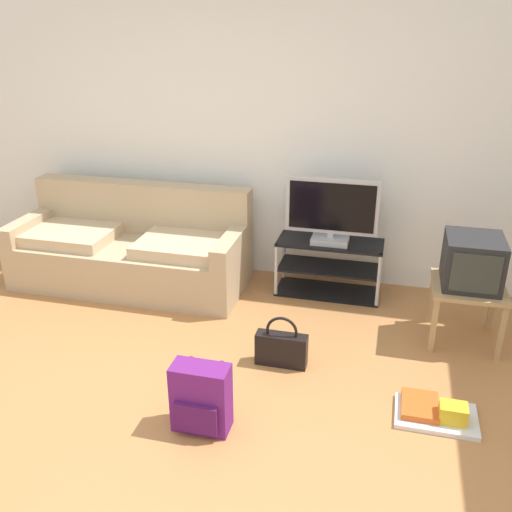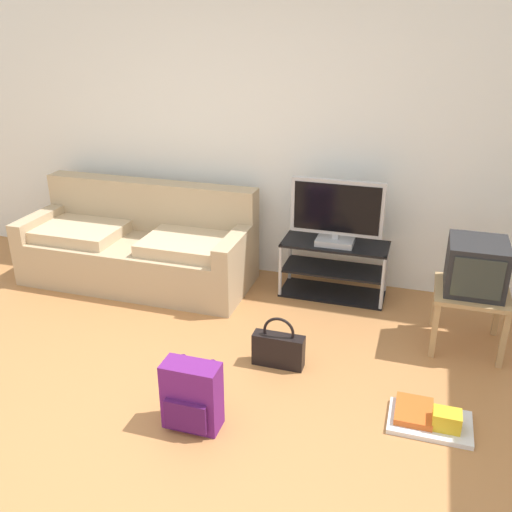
% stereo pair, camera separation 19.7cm
% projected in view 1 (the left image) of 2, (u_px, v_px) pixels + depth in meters
% --- Properties ---
extents(ground_plane, '(9.00, 9.80, 0.02)m').
position_uv_depth(ground_plane, '(160.00, 443.00, 3.18)').
color(ground_plane, '#B27542').
extents(wall_back, '(9.00, 0.10, 2.70)m').
position_uv_depth(wall_back, '(262.00, 126.00, 4.83)').
color(wall_back, white).
rests_on(wall_back, ground_plane).
extents(couch, '(2.03, 0.83, 0.85)m').
position_uv_depth(couch, '(133.00, 249.00, 4.98)').
color(couch, tan).
rests_on(couch, ground_plane).
extents(tv_stand, '(0.89, 0.37, 0.48)m').
position_uv_depth(tv_stand, '(329.00, 267.00, 4.80)').
color(tv_stand, black).
rests_on(tv_stand, ground_plane).
extents(flat_tv, '(0.76, 0.22, 0.55)m').
position_uv_depth(flat_tv, '(332.00, 212.00, 4.58)').
color(flat_tv, '#B2B2B7').
rests_on(flat_tv, tv_stand).
extents(side_table, '(0.51, 0.51, 0.45)m').
position_uv_depth(side_table, '(467.00, 294.00, 4.04)').
color(side_table, tan).
rests_on(side_table, ground_plane).
extents(crt_tv, '(0.39, 0.43, 0.36)m').
position_uv_depth(crt_tv, '(472.00, 261.00, 3.96)').
color(crt_tv, '#232326').
rests_on(crt_tv, side_table).
extents(backpack, '(0.33, 0.24, 0.42)m').
position_uv_depth(backpack, '(201.00, 398.00, 3.21)').
color(backpack, '#661E70').
rests_on(backpack, ground_plane).
extents(handbag, '(0.36, 0.11, 0.37)m').
position_uv_depth(handbag, '(281.00, 348.00, 3.84)').
color(handbag, black).
rests_on(handbag, ground_plane).
extents(floor_tray, '(0.48, 0.33, 0.14)m').
position_uv_depth(floor_tray, '(435.00, 412.00, 3.35)').
color(floor_tray, silver).
rests_on(floor_tray, ground_plane).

